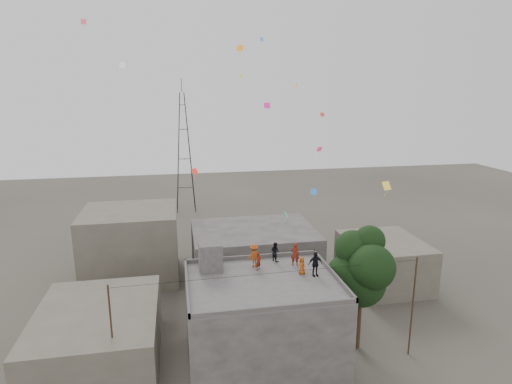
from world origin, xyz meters
The scene contains 18 objects.
ground centered at (0.00, 0.00, 0.00)m, with size 140.00×140.00×0.00m, color #423E36.
main_building centered at (0.00, 0.00, 3.05)m, with size 10.00×8.00×6.10m.
parapet centered at (0.00, 0.00, 6.25)m, with size 10.00×8.00×0.30m.
stair_head_box centered at (-3.20, 2.60, 7.10)m, with size 1.60×1.80×2.00m, color #454341.
neighbor_west centered at (-11.00, 2.00, 2.00)m, with size 8.00×10.00×4.00m, color #5F584B.
neighbor_north centered at (2.00, 14.00, 2.50)m, with size 12.00×9.00×5.00m, color #454341.
neighbor_northwest centered at (-10.00, 16.00, 3.50)m, with size 9.00×8.00×7.00m, color #5F584B.
neighbor_east centered at (14.00, 10.00, 2.20)m, with size 7.00×8.00×4.40m, color #5F584B.
tree centered at (7.37, 0.60, 6.10)m, with size 4.90×4.60×9.10m.
utility_line centered at (0.50, -1.25, 3.83)m, with size 20.12×0.62×7.40m.
transmission_tower centered at (-4.00, 40.00, 9.07)m, with size 2.97×2.97×20.01m.
person_red_adult centered at (2.83, 2.15, 6.94)m, with size 0.62×0.40×1.69m, color maroon.
person_orange_child centered at (2.88, 0.62, 6.71)m, with size 0.60×0.39×1.22m, color #B55014.
person_dark_child centered at (1.61, 3.21, 6.82)m, with size 0.70×0.55×1.44m, color black.
person_dark_adult centered at (3.68, 0.17, 6.96)m, with size 1.01×0.42×1.73m, color black.
person_orange_adult centered at (-0.10, 2.45, 6.94)m, with size 1.09×0.63×1.69m, color #B74914.
person_red_child centered at (0.11, 1.87, 6.76)m, with size 0.48×0.31×1.31m, color maroon.
kites centered at (1.43, 6.69, 16.31)m, with size 19.69×16.51×12.91m.
Camera 1 is at (-5.28, -25.56, 18.47)m, focal length 30.00 mm.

